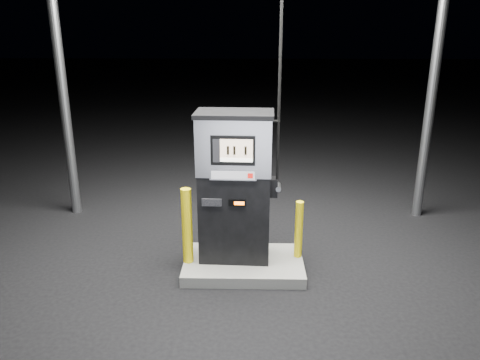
{
  "coord_description": "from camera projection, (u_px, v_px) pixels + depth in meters",
  "views": [
    {
      "loc": [
        0.08,
        -5.65,
        3.18
      ],
      "look_at": [
        -0.05,
        0.0,
        1.29
      ],
      "focal_mm": 35.0,
      "sensor_mm": 36.0,
      "label": 1
    }
  ],
  "objects": [
    {
      "name": "fuel_dispenser",
      "position": [
        235.0,
        186.0,
        6.09
      ],
      "size": [
        1.11,
        0.63,
        4.14
      ],
      "rotation": [
        0.0,
        0.0,
        -0.04
      ],
      "color": "black",
      "rests_on": "pump_island"
    },
    {
      "name": "bollard_right",
      "position": [
        299.0,
        229.0,
        6.29
      ],
      "size": [
        0.14,
        0.14,
        0.8
      ],
      "primitive_type": "cylinder",
      "rotation": [
        0.0,
        0.0,
        0.37
      ],
      "color": "yellow",
      "rests_on": "pump_island"
    },
    {
      "name": "ground",
      "position": [
        244.0,
        269.0,
        6.36
      ],
      "size": [
        80.0,
        80.0,
        0.0
      ],
      "primitive_type": "plane",
      "color": "black",
      "rests_on": "ground"
    },
    {
      "name": "bollard_left",
      "position": [
        187.0,
        226.0,
        6.11
      ],
      "size": [
        0.18,
        0.18,
        1.03
      ],
      "primitive_type": "cylinder",
      "rotation": [
        0.0,
        0.0,
        -0.34
      ],
      "color": "yellow",
      "rests_on": "pump_island"
    },
    {
      "name": "pump_island",
      "position": [
        244.0,
        264.0,
        6.34
      ],
      "size": [
        1.6,
        1.0,
        0.15
      ],
      "primitive_type": "cube",
      "color": "slate",
      "rests_on": "ground"
    }
  ]
}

